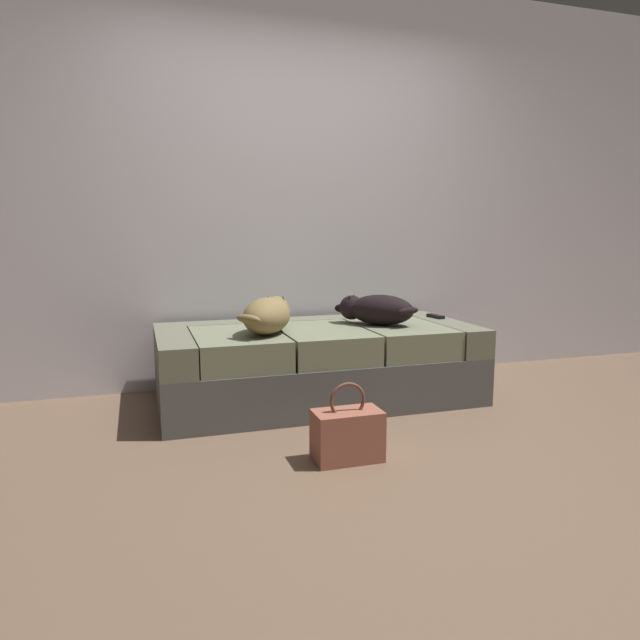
{
  "coord_description": "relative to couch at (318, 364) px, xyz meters",
  "views": [
    {
      "loc": [
        -1.07,
        -2.35,
        1.07
      ],
      "look_at": [
        0.0,
        1.01,
        0.53
      ],
      "focal_mm": 32.19,
      "sensor_mm": 36.0,
      "label": 1
    }
  ],
  "objects": [
    {
      "name": "back_wall",
      "position": [
        0.0,
        0.58,
        1.16
      ],
      "size": [
        6.4,
        0.1,
        2.8
      ],
      "primitive_type": "cube",
      "color": "silver",
      "rests_on": "ground"
    },
    {
      "name": "dog_tan",
      "position": [
        -0.34,
        -0.12,
        0.35
      ],
      "size": [
        0.44,
        0.59,
        0.21
      ],
      "color": "olive",
      "rests_on": "couch"
    },
    {
      "name": "tv_remote",
      "position": [
        0.9,
        0.11,
        0.25
      ],
      "size": [
        0.07,
        0.16,
        0.02
      ],
      "primitive_type": "cube",
      "rotation": [
        0.0,
        0.0,
        0.17
      ],
      "color": "black",
      "rests_on": "couch"
    },
    {
      "name": "handbag",
      "position": [
        -0.16,
        -0.99,
        -0.11
      ],
      "size": [
        0.32,
        0.18,
        0.38
      ],
      "color": "#965542",
      "rests_on": "ground"
    },
    {
      "name": "dog_dark",
      "position": [
        0.38,
        -0.03,
        0.34
      ],
      "size": [
        0.5,
        0.47,
        0.19
      ],
      "color": "black",
      "rests_on": "couch"
    },
    {
      "name": "ground_plane",
      "position": [
        0.0,
        -1.06,
        -0.24
      ],
      "size": [
        10.0,
        10.0,
        0.0
      ],
      "primitive_type": "plane",
      "color": "brown"
    },
    {
      "name": "couch",
      "position": [
        0.0,
        0.0,
        0.0
      ],
      "size": [
        1.98,
        0.94,
        0.48
      ],
      "color": "#4F4E4D",
      "rests_on": "ground"
    }
  ]
}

